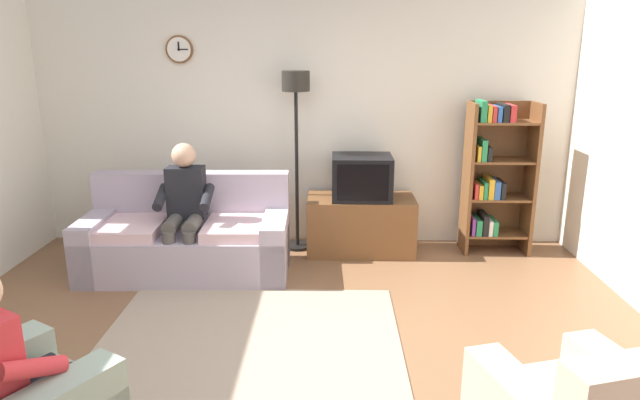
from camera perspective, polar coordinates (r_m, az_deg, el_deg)
ground_plane at (r=3.92m, az=-3.55°, el=-16.79°), size 12.00×12.00×0.00m
back_wall_assembly at (r=6.02m, az=-1.66°, el=8.39°), size 6.20×0.17×2.70m
couch at (r=5.47m, az=-13.32°, el=-3.95°), size 1.92×0.93×0.90m
tv_stand at (r=5.85m, az=4.15°, el=-2.50°), size 1.10×0.56×0.58m
tv at (r=5.69m, az=4.26°, el=2.33°), size 0.60×0.49×0.44m
bookshelf at (r=6.00m, az=17.28°, el=2.43°), size 0.68×0.36×1.57m
floor_lamp at (r=5.70m, az=-2.45°, el=8.99°), size 0.28×0.28×1.85m
area_rug at (r=4.29m, az=-7.06°, el=-13.76°), size 2.20×1.70×0.01m
person_on_couch at (r=5.25m, az=-13.62°, el=-0.38°), size 0.52×0.54×1.24m
person_in_left_armchair at (r=3.22m, az=-29.19°, el=-14.21°), size 0.61×0.63×1.12m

